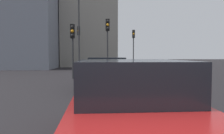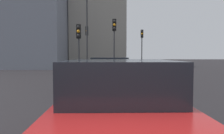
% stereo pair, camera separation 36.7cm
% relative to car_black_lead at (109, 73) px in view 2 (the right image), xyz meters
% --- Properties ---
extents(car_black_lead, '(4.85, 2.13, 1.44)m').
position_rel_car_black_lead_xyz_m(car_black_lead, '(0.00, 0.00, 0.00)').
color(car_black_lead, black).
rests_on(car_black_lead, ground_plane).
extents(car_red_second, '(4.25, 2.16, 1.47)m').
position_rel_car_black_lead_xyz_m(car_red_second, '(-6.85, -0.29, 0.01)').
color(car_red_second, maroon).
rests_on(car_red_second, ground_plane).
extents(traffic_light_near_left, '(0.32, 0.28, 4.46)m').
position_rel_car_black_lead_xyz_m(traffic_light_near_left, '(12.97, 2.53, 2.49)').
color(traffic_light_near_left, '#2D2D30').
rests_on(traffic_light_near_left, ground_plane).
extents(traffic_light_near_right, '(0.32, 0.29, 4.39)m').
position_rel_car_black_lead_xyz_m(traffic_light_near_right, '(15.41, -3.42, 2.44)').
color(traffic_light_near_right, '#2D2D30').
rests_on(traffic_light_near_right, ground_plane).
extents(traffic_light_far_left, '(0.32, 0.28, 3.52)m').
position_rel_car_black_lead_xyz_m(traffic_light_far_left, '(4.25, 2.05, 1.84)').
color(traffic_light_far_left, '#2D2D30').
rests_on(traffic_light_far_left, ground_plane).
extents(traffic_light_far_right, '(0.33, 0.30, 4.28)m').
position_rel_car_black_lead_xyz_m(traffic_light_far_right, '(6.95, -0.26, 2.37)').
color(traffic_light_far_right, '#2D2D30').
rests_on(traffic_light_far_right, ground_plane).
extents(street_lamp_kerbside, '(0.56, 0.36, 7.25)m').
position_rel_car_black_lead_xyz_m(street_lamp_kerbside, '(12.49, 2.46, 3.57)').
color(street_lamp_kerbside, '#2D2D30').
rests_on(street_lamp_kerbside, ground_plane).
extents(building_facade_left, '(8.52, 7.31, 12.31)m').
position_rel_car_black_lead_xyz_m(building_facade_left, '(22.52, 1.82, 5.45)').
color(building_facade_left, gray).
rests_on(building_facade_left, ground_plane).
extents(building_facade_center, '(14.76, 8.49, 10.02)m').
position_rel_car_black_lead_xyz_m(building_facade_center, '(20.28, 9.82, 4.31)').
color(building_facade_center, gray).
rests_on(building_facade_center, ground_plane).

